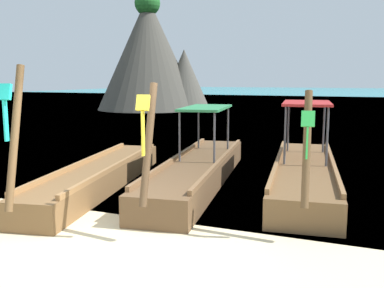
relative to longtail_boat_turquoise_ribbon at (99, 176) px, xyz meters
The scene contains 6 objects.
ground 3.59m from the longtail_boat_turquoise_ribbon, 53.25° to the right, with size 120.00×120.00×0.00m, color beige.
sea_water 58.51m from the longtail_boat_turquoise_ribbon, 87.90° to the left, with size 120.00×120.00×0.00m, color teal.
longtail_boat_turquoise_ribbon is the anchor object (origin of this frame).
longtail_boat_yellow_ribbon 2.36m from the longtail_boat_turquoise_ribbon, 32.72° to the left, with size 2.17×7.36×2.47m.
longtail_boat_green_ribbon 4.79m from the longtail_boat_turquoise_ribbon, 22.85° to the left, with size 2.12×6.87×2.35m.
karst_rock 26.36m from the longtail_boat_turquoise_ribbon, 114.33° to the left, with size 9.19×8.40×9.60m.
Camera 1 is at (3.49, -5.33, 2.52)m, focal length 40.06 mm.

